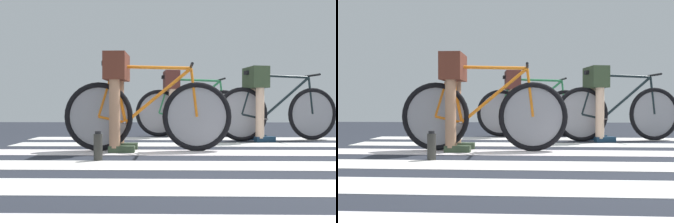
% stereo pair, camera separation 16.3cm
% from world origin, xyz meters
% --- Properties ---
extents(ground, '(18.00, 14.00, 0.02)m').
position_xyz_m(ground, '(0.00, 0.00, 0.01)').
color(ground, '#22262F').
extents(crosswalk_markings, '(5.42, 4.24, 0.00)m').
position_xyz_m(crosswalk_markings, '(0.07, 0.02, 0.02)').
color(crosswalk_markings, silver).
rests_on(crosswalk_markings, ground).
extents(bicycle_1_of_3, '(1.74, 0.52, 0.93)m').
position_xyz_m(bicycle_1_of_3, '(-0.80, 0.53, 0.41)').
color(bicycle_1_of_3, black).
rests_on(bicycle_1_of_3, ground).
extents(cyclist_1_of_3, '(0.31, 0.41, 1.01)m').
position_xyz_m(cyclist_1_of_3, '(-1.11, 0.53, 0.68)').
color(cyclist_1_of_3, '#A87A5B').
rests_on(cyclist_1_of_3, ground).
extents(bicycle_2_of_3, '(1.71, 0.56, 0.93)m').
position_xyz_m(bicycle_2_of_3, '(0.87, 1.69, 0.41)').
color(bicycle_2_of_3, black).
rests_on(bicycle_2_of_3, ground).
extents(cyclist_2_of_3, '(0.38, 0.45, 0.98)m').
position_xyz_m(cyclist_2_of_3, '(0.57, 1.63, 0.66)').
color(cyclist_2_of_3, beige).
rests_on(cyclist_2_of_3, ground).
extents(bicycle_3_of_3, '(1.73, 0.52, 0.93)m').
position_xyz_m(bicycle_3_of_3, '(-0.25, 2.39, 0.41)').
color(bicycle_3_of_3, black).
rests_on(bicycle_3_of_3, ground).
extents(cyclist_3_of_3, '(0.36, 0.44, 1.00)m').
position_xyz_m(cyclist_3_of_3, '(-0.56, 2.35, 0.67)').
color(cyclist_3_of_3, beige).
rests_on(cyclist_3_of_3, ground).
extents(water_bottle, '(0.08, 0.08, 0.25)m').
position_xyz_m(water_bottle, '(-1.17, -0.13, 0.14)').
color(water_bottle, '#2A2A26').
rests_on(water_bottle, ground).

